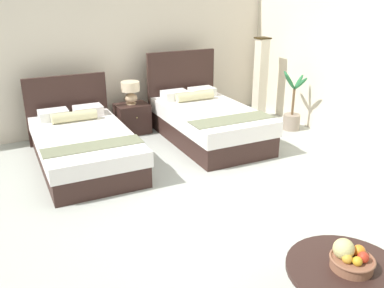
{
  "coord_description": "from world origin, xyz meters",
  "views": [
    {
      "loc": [
        -2.2,
        -3.5,
        2.35
      ],
      "look_at": [
        -0.02,
        0.55,
        0.58
      ],
      "focal_mm": 38.54,
      "sensor_mm": 36.0,
      "label": 1
    }
  ],
  "objects_px": {
    "nightstand": "(132,119)",
    "floor_lamp_corner": "(260,79)",
    "fruit_bowl": "(351,258)",
    "table_lamp": "(130,91)",
    "bed_near_corner": "(207,121)",
    "potted_palm": "(292,114)",
    "bed_near_window": "(83,145)",
    "coffee_table": "(345,282)"
  },
  "relations": [
    {
      "from": "nightstand",
      "to": "floor_lamp_corner",
      "type": "height_order",
      "value": "floor_lamp_corner"
    },
    {
      "from": "fruit_bowl",
      "to": "table_lamp",
      "type": "bearing_deg",
      "value": 88.9
    },
    {
      "from": "nightstand",
      "to": "table_lamp",
      "type": "height_order",
      "value": "table_lamp"
    },
    {
      "from": "table_lamp",
      "to": "fruit_bowl",
      "type": "distance_m",
      "value": 4.73
    },
    {
      "from": "floor_lamp_corner",
      "to": "bed_near_corner",
      "type": "bearing_deg",
      "value": -158.89
    },
    {
      "from": "potted_palm",
      "to": "nightstand",
      "type": "bearing_deg",
      "value": 155.36
    },
    {
      "from": "fruit_bowl",
      "to": "potted_palm",
      "type": "height_order",
      "value": "potted_palm"
    },
    {
      "from": "bed_near_corner",
      "to": "fruit_bowl",
      "type": "xyz_separation_m",
      "value": [
        -1.03,
        -3.81,
        0.21
      ]
    },
    {
      "from": "bed_near_window",
      "to": "nightstand",
      "type": "bearing_deg",
      "value": 40.11
    },
    {
      "from": "bed_near_window",
      "to": "floor_lamp_corner",
      "type": "height_order",
      "value": "floor_lamp_corner"
    },
    {
      "from": "potted_palm",
      "to": "bed_near_corner",
      "type": "bearing_deg",
      "value": 170.95
    },
    {
      "from": "fruit_bowl",
      "to": "nightstand",
      "type": "bearing_deg",
      "value": 88.89
    },
    {
      "from": "bed_near_corner",
      "to": "table_lamp",
      "type": "xyz_separation_m",
      "value": [
        -0.94,
        0.92,
        0.41
      ]
    },
    {
      "from": "table_lamp",
      "to": "coffee_table",
      "type": "relative_size",
      "value": 0.44
    },
    {
      "from": "bed_near_window",
      "to": "bed_near_corner",
      "type": "height_order",
      "value": "bed_near_corner"
    },
    {
      "from": "coffee_table",
      "to": "potted_palm",
      "type": "height_order",
      "value": "potted_palm"
    },
    {
      "from": "bed_near_corner",
      "to": "coffee_table",
      "type": "bearing_deg",
      "value": -105.51
    },
    {
      "from": "bed_near_corner",
      "to": "potted_palm",
      "type": "distance_m",
      "value": 1.58
    },
    {
      "from": "coffee_table",
      "to": "floor_lamp_corner",
      "type": "relative_size",
      "value": 0.58
    },
    {
      "from": "nightstand",
      "to": "coffee_table",
      "type": "xyz_separation_m",
      "value": [
        -0.12,
        -4.71,
        0.07
      ]
    },
    {
      "from": "bed_near_corner",
      "to": "nightstand",
      "type": "distance_m",
      "value": 1.3
    },
    {
      "from": "table_lamp",
      "to": "fruit_bowl",
      "type": "xyz_separation_m",
      "value": [
        -0.09,
        -4.73,
        -0.21
      ]
    },
    {
      "from": "coffee_table",
      "to": "fruit_bowl",
      "type": "bearing_deg",
      "value": 12.82
    },
    {
      "from": "bed_near_corner",
      "to": "coffee_table",
      "type": "relative_size",
      "value": 2.52
    },
    {
      "from": "potted_palm",
      "to": "coffee_table",
      "type": "bearing_deg",
      "value": -126.23
    },
    {
      "from": "bed_near_window",
      "to": "coffee_table",
      "type": "distance_m",
      "value": 3.93
    },
    {
      "from": "bed_near_window",
      "to": "floor_lamp_corner",
      "type": "xyz_separation_m",
      "value": [
        3.46,
        0.56,
        0.47
      ]
    },
    {
      "from": "table_lamp",
      "to": "coffee_table",
      "type": "height_order",
      "value": "table_lamp"
    },
    {
      "from": "bed_near_window",
      "to": "potted_palm",
      "type": "xyz_separation_m",
      "value": [
        3.56,
        -0.25,
        -0.0
      ]
    },
    {
      "from": "bed_near_corner",
      "to": "potted_palm",
      "type": "xyz_separation_m",
      "value": [
        1.56,
        -0.25,
        -0.04
      ]
    },
    {
      "from": "bed_near_corner",
      "to": "potted_palm",
      "type": "height_order",
      "value": "bed_near_corner"
    },
    {
      "from": "fruit_bowl",
      "to": "bed_near_corner",
      "type": "bearing_deg",
      "value": 74.85
    },
    {
      "from": "bed_near_window",
      "to": "nightstand",
      "type": "distance_m",
      "value": 1.4
    },
    {
      "from": "floor_lamp_corner",
      "to": "table_lamp",
      "type": "bearing_deg",
      "value": 171.56
    },
    {
      "from": "nightstand",
      "to": "fruit_bowl",
      "type": "height_order",
      "value": "fruit_bowl"
    },
    {
      "from": "table_lamp",
      "to": "floor_lamp_corner",
      "type": "distance_m",
      "value": 2.42
    },
    {
      "from": "bed_near_window",
      "to": "coffee_table",
      "type": "relative_size",
      "value": 2.56
    },
    {
      "from": "bed_near_window",
      "to": "coffee_table",
      "type": "xyz_separation_m",
      "value": [
        0.95,
        -3.81,
        0.05
      ]
    },
    {
      "from": "floor_lamp_corner",
      "to": "potted_palm",
      "type": "bearing_deg",
      "value": -82.95
    },
    {
      "from": "fruit_bowl",
      "to": "floor_lamp_corner",
      "type": "relative_size",
      "value": 0.22
    },
    {
      "from": "nightstand",
      "to": "bed_near_corner",
      "type": "bearing_deg",
      "value": -43.66
    },
    {
      "from": "bed_near_window",
      "to": "potted_palm",
      "type": "bearing_deg",
      "value": -3.96
    }
  ]
}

